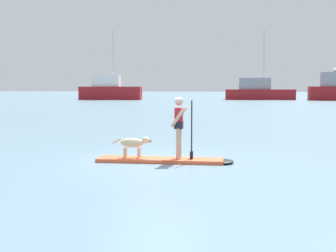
# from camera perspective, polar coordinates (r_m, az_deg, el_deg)

# --- Properties ---
(ground_plane) EXTENTS (400.00, 400.00, 0.00)m
(ground_plane) POSITION_cam_1_polar(r_m,az_deg,el_deg) (12.22, -1.04, -4.61)
(ground_plane) COLOR slate
(paddleboard) EXTENTS (3.77, 1.04, 0.10)m
(paddleboard) POSITION_cam_1_polar(r_m,az_deg,el_deg) (12.18, 0.04, -4.40)
(paddleboard) COLOR #E55933
(paddleboard) RESTS_ON ground_plane
(person_paddler) EXTENTS (0.63, 0.51, 1.67)m
(person_paddler) POSITION_cam_1_polar(r_m,az_deg,el_deg) (12.02, 1.47, 0.37)
(person_paddler) COLOR tan
(person_paddler) RESTS_ON paddleboard
(dog) EXTENTS (1.11, 0.28, 0.58)m
(dog) POSITION_cam_1_polar(r_m,az_deg,el_deg) (12.27, -4.39, -2.24)
(dog) COLOR #CCB78C
(dog) RESTS_ON paddleboard
(moored_boat_far_starboard) EXTENTS (10.41, 4.50, 11.34)m
(moored_boat_far_starboard) POSITION_cam_1_polar(r_m,az_deg,el_deg) (74.31, -7.47, 4.55)
(moored_boat_far_starboard) COLOR maroon
(moored_boat_far_starboard) RESTS_ON ground_plane
(moored_boat_far_port) EXTENTS (11.50, 4.40, 11.34)m
(moored_boat_far_port) POSITION_cam_1_polar(r_m,az_deg,el_deg) (75.22, 11.50, 4.37)
(moored_boat_far_port) COLOR maroon
(moored_boat_far_port) RESTS_ON ground_plane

